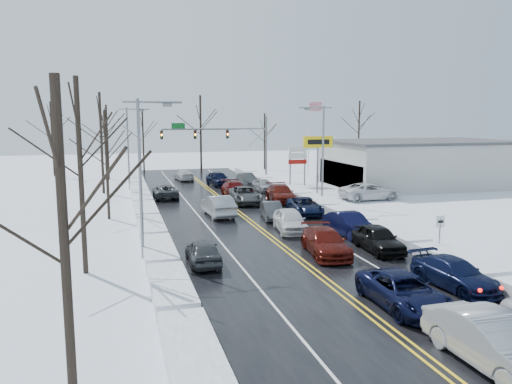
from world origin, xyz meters
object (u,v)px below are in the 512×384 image
object	(u,v)px
traffic_signal_mast	(227,137)
flagpole	(310,132)
dealership_building	(419,163)
oncoming_car_0	(218,216)
tires_plus_sign	(318,146)

from	to	relation	value
traffic_signal_mast	flagpole	xyz separation A→B (m)	(11.72, 2.01, 0.45)
dealership_building	oncoming_car_0	distance (m)	28.33
traffic_signal_mast	oncoming_car_0	world-z (taller)	traffic_signal_mast
dealership_building	oncoming_car_0	xyz separation A→B (m)	(-25.91, -11.14, -2.66)
tires_plus_sign	dealership_building	bearing A→B (deg)	8.47
traffic_signal_mast	flagpole	world-z (taller)	flagpole
dealership_building	oncoming_car_0	bearing A→B (deg)	-156.72
oncoming_car_0	tires_plus_sign	bearing A→B (deg)	-147.14
flagpole	dealership_building	distance (m)	15.24
dealership_building	traffic_signal_mast	bearing A→B (deg)	154.05
tires_plus_sign	traffic_signal_mast	bearing A→B (deg)	120.46
flagpole	dealership_building	world-z (taller)	flagpole
tires_plus_sign	dealership_building	size ratio (longest dim) A/B	0.29
traffic_signal_mast	oncoming_car_0	xyz separation A→B (m)	(-5.38, -21.13, -5.48)
tires_plus_sign	flagpole	distance (m)	14.79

